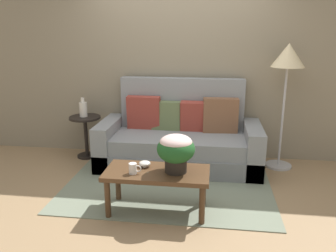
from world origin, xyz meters
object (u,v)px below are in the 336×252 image
Objects in this scene: couch at (180,140)px; coffee_table at (157,177)px; side_table at (86,129)px; snack_bowl at (145,164)px; floor_lamp at (288,64)px; table_vase at (83,109)px; coffee_mug at (133,168)px; potted_plant at (176,149)px.

couch is 2.06× the size of coffee_table.
side_table is 5.01× the size of snack_bowl.
floor_lamp reaches higher than table_vase.
side_table is at bearing 125.04° from coffee_mug.
couch is 1.38m from side_table.
snack_bowl is 0.44× the size of table_vase.
couch is 7.83× the size of table_vase.
couch is at bearing 93.90° from potted_plant.
table_vase is at bearing 179.55° from floor_lamp.
floor_lamp is 13.10× the size of coffee_mug.
coffee_table is 2.24m from floor_lamp.
coffee_table is at bearing -47.95° from side_table.
couch is at bearing -4.74° from side_table.
coffee_table is at bearing -30.99° from snack_bowl.
side_table is (-1.28, 1.42, 0.03)m from coffee_table.
snack_bowl reaches higher than coffee_table.
side_table is 2.21× the size of table_vase.
couch is 1.25m from snack_bowl.
side_table is 0.37× the size of floor_lamp.
potted_plant is 3.14× the size of snack_bowl.
table_vase is at bearing 132.31° from coffee_table.
floor_lamp is (1.34, 0.10, 1.03)m from couch.
coffee_table is 0.26m from coffee_mug.
potted_plant is 2.05m from table_vase.
potted_plant is at bearing -43.93° from side_table.
floor_lamp is 2.24m from snack_bowl.
snack_bowl is at bearing 66.91° from coffee_mug.
coffee_table is (-0.10, -1.30, 0.03)m from couch.
couch reaches higher than potted_plant.
coffee_table is at bearing 23.62° from coffee_mug.
coffee_mug is 0.20m from snack_bowl.
floor_lamp is at bearing 48.15° from potted_plant.
couch reaches higher than coffee_mug.
couch is 1.69m from floor_lamp.
table_vase is (-1.39, 0.12, 0.36)m from couch.
coffee_mug is (-0.41, -0.10, -0.18)m from potted_plant.
coffee_table is 0.63× the size of floor_lamp.
potted_plant is at bearing -13.67° from snack_bowl.
table_vase is at bearing 162.26° from side_table.
coffee_table is 2.74× the size of potted_plant.
couch is 1.31m from coffee_table.
coffee_mug is 1.87m from table_vase.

